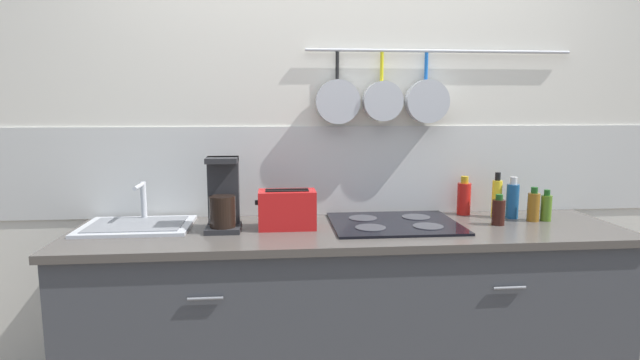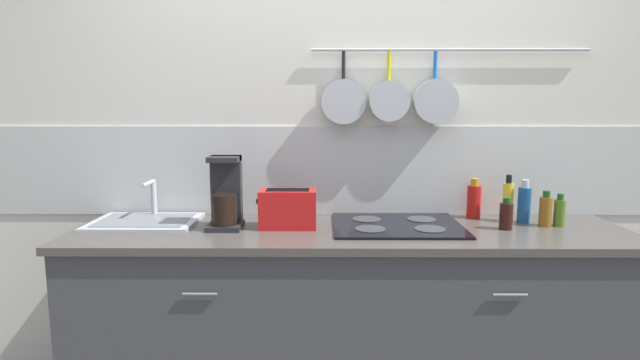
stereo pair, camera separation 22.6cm
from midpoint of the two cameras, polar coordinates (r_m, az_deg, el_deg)
name	(u,v)px [view 2 (the right image)]	position (r m, az deg, el deg)	size (l,w,h in m)	color
wall_back	(348,146)	(2.61, 5.73, 3.84)	(7.20, 0.15, 2.60)	silver
cabinet_base	(350,327)	(2.48, 6.18, -16.45)	(2.52, 0.61, 0.89)	#3F4247
countertop	(351,233)	(2.32, 6.36, -6.07)	(2.56, 0.63, 0.03)	#4C4742
sink_basin	(146,220)	(2.53, -16.93, -4.40)	(0.50, 0.37, 0.20)	#B7BABF
coffee_maker	(225,198)	(2.33, -8.06, -2.12)	(0.16, 0.17, 0.33)	#262628
toaster	(288,209)	(2.32, -0.90, -3.32)	(0.28, 0.14, 0.18)	red
cooktop	(397,225)	(2.40, 11.49, -5.11)	(0.60, 0.49, 0.01)	black
bottle_cooking_wine	(474,200)	(2.68, 19.53, -2.24)	(0.07, 0.07, 0.20)	red
bottle_sesame_oil	(506,215)	(2.49, 22.99, -3.77)	(0.06, 0.06, 0.15)	#33140F
bottle_dish_soap	(508,201)	(2.66, 22.99, -2.22)	(0.05, 0.05, 0.23)	yellow
bottle_hot_sauce	(524,204)	(2.66, 24.60, -2.51)	(0.06, 0.06, 0.21)	navy
bottle_vinegar	(545,211)	(2.62, 26.67, -3.18)	(0.06, 0.06, 0.17)	#8C5919
bottle_olive_oil	(559,212)	(2.66, 27.94, -3.27)	(0.05, 0.05, 0.16)	#4C721E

